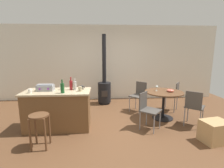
{
  "coord_description": "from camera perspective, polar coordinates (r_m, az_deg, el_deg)",
  "views": [
    {
      "loc": [
        -0.3,
        -3.93,
        1.78
      ],
      "look_at": [
        -0.02,
        0.17,
        0.99
      ],
      "focal_mm": 27.27,
      "sensor_mm": 36.0,
      "label": 1
    }
  ],
  "objects": [
    {
      "name": "dining_table",
      "position": [
        4.71,
        16.94,
        -4.48
      ],
      "size": [
        0.99,
        0.99,
        0.74
      ],
      "color": "black",
      "rests_on": "ground_plane"
    },
    {
      "name": "cup_1",
      "position": [
        3.89,
        -10.6,
        -1.61
      ],
      "size": [
        0.12,
        0.08,
        0.1
      ],
      "color": "tan",
      "rests_on": "kitchen_island"
    },
    {
      "name": "folding_chair_left",
      "position": [
        4.03,
        11.87,
        -7.84
      ],
      "size": [
        0.56,
        0.56,
        0.85
      ],
      "color": "#47423D",
      "rests_on": "ground_plane"
    },
    {
      "name": "folding_chair_right",
      "position": [
        4.47,
        25.81,
        -6.5
      ],
      "size": [
        0.56,
        0.56,
        0.88
      ],
      "color": "#47423D",
      "rests_on": "ground_plane"
    },
    {
      "name": "wooden_stool",
      "position": [
        3.47,
        -23.15,
        -11.97
      ],
      "size": [
        0.35,
        0.35,
        0.64
      ],
      "color": "brown",
      "rests_on": "ground_plane"
    },
    {
      "name": "back_wall",
      "position": [
        6.34,
        -1.18,
        7.05
      ],
      "size": [
        8.0,
        0.1,
        2.7
      ],
      "primitive_type": "cube",
      "color": "silver",
      "rests_on": "ground_plane"
    },
    {
      "name": "cup_0",
      "position": [
        4.14,
        -16.56,
        -1.16
      ],
      "size": [
        0.11,
        0.07,
        0.1
      ],
      "color": "white",
      "rests_on": "kitchen_island"
    },
    {
      "name": "folding_chair_far",
      "position": [
        5.15,
        9.03,
        -3.36
      ],
      "size": [
        0.57,
        0.57,
        0.87
      ],
      "color": "#47423D",
      "rests_on": "ground_plane"
    },
    {
      "name": "toolbox",
      "position": [
        4.16,
        -21.42,
        -1.12
      ],
      "size": [
        0.36,
        0.23,
        0.15
      ],
      "color": "gray",
      "rests_on": "kitchen_island"
    },
    {
      "name": "cup_2",
      "position": [
        4.07,
        -10.0,
        -1.14
      ],
      "size": [
        0.11,
        0.08,
        0.09
      ],
      "color": "#383838",
      "rests_on": "kitchen_island"
    },
    {
      "name": "cup_3",
      "position": [
        4.06,
        -25.74,
        -2.12
      ],
      "size": [
        0.12,
        0.08,
        0.09
      ],
      "color": "white",
      "rests_on": "kitchen_island"
    },
    {
      "name": "cardboard_box",
      "position": [
        4.04,
        31.24,
        -13.49
      ],
      "size": [
        0.57,
        0.49,
        0.43
      ],
      "primitive_type": "cube",
      "rotation": [
        0.0,
        0.0,
        0.19
      ],
      "color": "tan",
      "rests_on": "ground_plane"
    },
    {
      "name": "wine_glass",
      "position": [
        4.67,
        14.79,
        -0.96
      ],
      "size": [
        0.07,
        0.07,
        0.14
      ],
      "color": "silver",
      "rests_on": "dining_table"
    },
    {
      "name": "kitchen_island",
      "position": [
        4.18,
        -17.61,
        -8.16
      ],
      "size": [
        1.5,
        0.73,
        0.9
      ],
      "color": "brown",
      "rests_on": "ground_plane"
    },
    {
      "name": "bottle_0",
      "position": [
        4.06,
        -13.58,
        -0.3
      ],
      "size": [
        0.07,
        0.07,
        0.3
      ],
      "color": "maroon",
      "rests_on": "kitchen_island"
    },
    {
      "name": "bottle_1",
      "position": [
        3.79,
        -16.3,
        -1.25
      ],
      "size": [
        0.08,
        0.08,
        0.29
      ],
      "color": "#194C23",
      "rests_on": "kitchen_island"
    },
    {
      "name": "ground_plane",
      "position": [
        4.32,
        0.44,
        -13.38
      ],
      "size": [
        8.8,
        8.8,
        0.0
      ],
      "primitive_type": "plane",
      "color": "brown"
    },
    {
      "name": "wood_stove",
      "position": [
        5.8,
        -2.57,
        -1.2
      ],
      "size": [
        0.44,
        0.45,
        2.32
      ],
      "color": "black",
      "rests_on": "ground_plane"
    },
    {
      "name": "folding_chair_near",
      "position": [
        5.42,
        19.74,
        -3.13
      ],
      "size": [
        0.56,
        0.56,
        0.88
      ],
      "color": "#47423D",
      "rests_on": "ground_plane"
    },
    {
      "name": "bottle_2",
      "position": [
        4.03,
        -12.36,
        -0.45
      ],
      "size": [
        0.08,
        0.08,
        0.28
      ],
      "color": "#B7B2AD",
      "rests_on": "kitchen_island"
    },
    {
      "name": "serving_bowl",
      "position": [
        4.68,
        18.95,
        -2.07
      ],
      "size": [
        0.18,
        0.18,
        0.07
      ],
      "primitive_type": "ellipsoid",
      "color": "#DB6651",
      "rests_on": "dining_table"
    }
  ]
}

